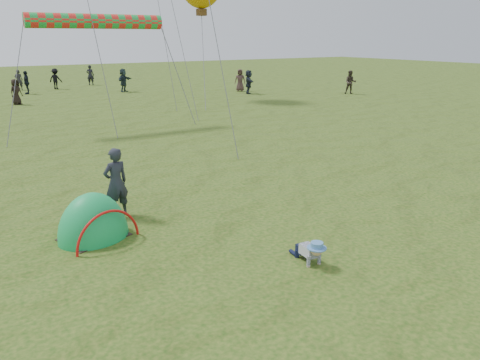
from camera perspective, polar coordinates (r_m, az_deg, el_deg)
ground at (r=8.85m, az=0.78°, el=-10.69°), size 140.00×140.00×0.00m
crawling_toddler at (r=9.03m, az=8.58°, el=-8.49°), size 0.52×0.70×0.51m
popup_tent at (r=10.57m, az=-17.35°, el=-6.70°), size 1.83×1.65×1.99m
standing_adult at (r=11.37m, az=-14.89°, el=-0.31°), size 0.68×0.52×1.67m
crowd_person_0 at (r=42.22m, az=-25.36°, el=10.97°), size 0.66×0.52×1.61m
crowd_person_3 at (r=41.84m, az=-21.57°, el=11.40°), size 1.21×1.18×1.66m
crowd_person_4 at (r=33.12m, az=-25.65°, el=9.66°), size 0.93×0.83×1.59m
crowd_person_5 at (r=35.77m, az=1.06°, el=11.86°), size 1.14×1.70×1.75m
crowd_person_7 at (r=36.58m, az=13.31°, el=11.52°), size 1.05×1.06×1.73m
crowd_person_10 at (r=37.47m, az=0.00°, el=12.07°), size 1.00×0.93×1.71m
crowd_person_11 at (r=38.16m, az=-14.02°, el=11.72°), size 1.61×1.45×1.78m
crowd_person_12 at (r=44.40m, az=-17.78°, el=12.08°), size 0.75×0.67×1.74m
crowd_person_14 at (r=38.98m, az=-24.58°, el=10.75°), size 0.57×1.05×1.70m
rainbow_tube_kite at (r=22.76m, az=-17.09°, el=18.01°), size 5.97×0.64×0.64m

